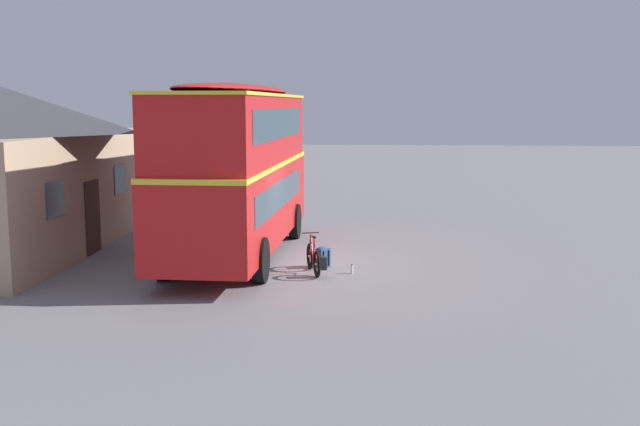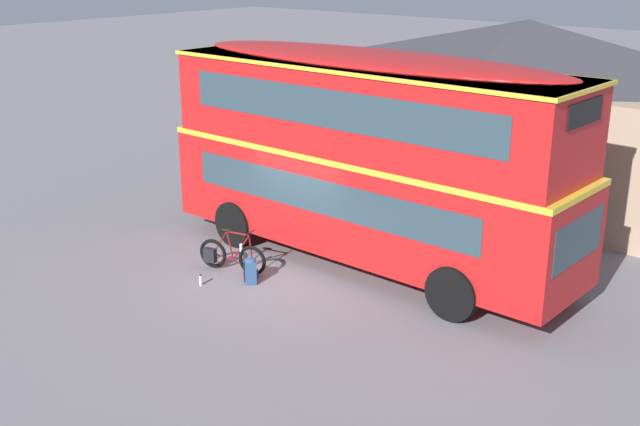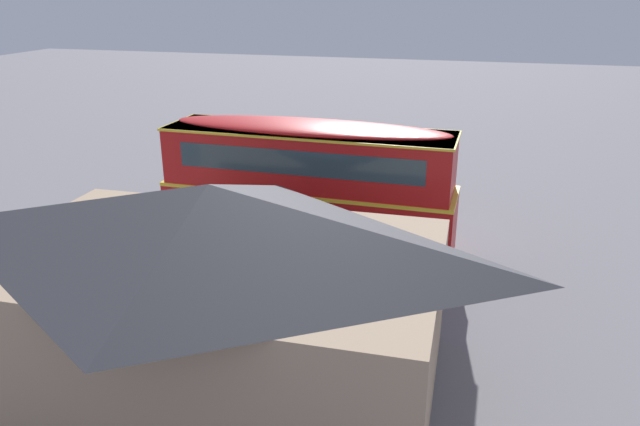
{
  "view_description": "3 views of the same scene",
  "coord_description": "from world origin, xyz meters",
  "views": [
    {
      "loc": [
        -19.57,
        -2.56,
        4.25
      ],
      "look_at": [
        0.2,
        -0.91,
        1.38
      ],
      "focal_mm": 42.33,
      "sensor_mm": 36.0,
      "label": 1
    },
    {
      "loc": [
        10.9,
        -11.97,
        6.82
      ],
      "look_at": [
        0.78,
        0.13,
        1.49
      ],
      "focal_mm": 44.03,
      "sensor_mm": 36.0,
      "label": 2
    },
    {
      "loc": [
        -4.52,
        20.09,
        8.93
      ],
      "look_at": [
        0.86,
        0.55,
        1.3
      ],
      "focal_mm": 33.99,
      "sensor_mm": 36.0,
      "label": 3
    }
  ],
  "objects": [
    {
      "name": "ground_plane",
      "position": [
        0.0,
        0.0,
        0.0
      ],
      "size": [
        120.0,
        120.0,
        0.0
      ],
      "primitive_type": "plane",
      "color": "slate"
    },
    {
      "name": "double_decker_bus",
      "position": [
        1.01,
        1.46,
        2.64
      ],
      "size": [
        9.89,
        2.8,
        4.79
      ],
      "color": "black",
      "rests_on": "ground"
    },
    {
      "name": "touring_bicycle",
      "position": [
        -1.0,
        -0.88,
        0.37
      ],
      "size": [
        1.64,
        0.73,
        0.98
      ],
      "color": "black",
      "rests_on": "ground"
    },
    {
      "name": "backpack_on_ground",
      "position": [
        -0.2,
        -1.02,
        0.29
      ],
      "size": [
        0.41,
        0.41,
        0.55
      ],
      "color": "#2D4C7A",
      "rests_on": "ground"
    },
    {
      "name": "water_bottle_clear_plastic",
      "position": [
        -0.92,
        -1.81,
        0.11
      ],
      "size": [
        0.07,
        0.07,
        0.24
      ],
      "color": "silver",
      "rests_on": "ground"
    },
    {
      "name": "pub_building",
      "position": [
        1.05,
        8.86,
        2.53
      ],
      "size": [
        10.59,
        6.93,
        4.96
      ],
      "color": "tan",
      "rests_on": "ground"
    }
  ]
}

